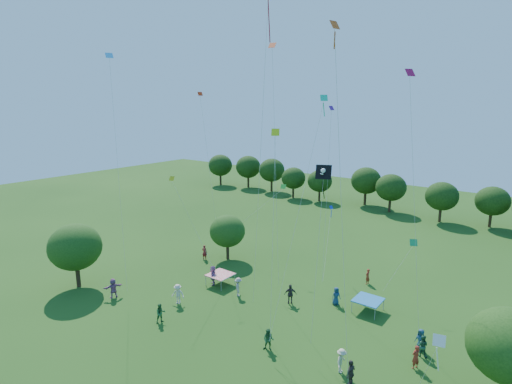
% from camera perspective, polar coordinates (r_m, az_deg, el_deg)
% --- Properties ---
extents(near_tree_west, '(4.90, 4.90, 6.24)m').
position_cam_1_polar(near_tree_west, '(41.81, -24.43, -7.17)').
color(near_tree_west, '#422B19').
rests_on(near_tree_west, ground).
extents(near_tree_north, '(3.99, 3.99, 5.14)m').
position_cam_1_polar(near_tree_north, '(45.10, -4.12, -5.59)').
color(near_tree_north, '#422B19').
rests_on(near_tree_north, ground).
extents(near_tree_east, '(4.69, 4.69, 6.05)m').
position_cam_1_polar(near_tree_east, '(27.97, 32.62, -18.07)').
color(near_tree_east, '#422B19').
rests_on(near_tree_east, ground).
extents(treeline, '(88.01, 8.77, 6.77)m').
position_cam_1_polar(treeline, '(67.97, 20.39, 0.44)').
color(treeline, '#422B19').
rests_on(treeline, ground).
extents(tent_red_stripe, '(2.20, 2.20, 1.10)m').
position_cam_1_polar(tent_red_stripe, '(39.78, -5.13, -11.68)').
color(tent_red_stripe, red).
rests_on(tent_red_stripe, ground).
extents(tent_blue, '(2.20, 2.20, 1.10)m').
position_cam_1_polar(tent_blue, '(36.24, 15.72, -14.63)').
color(tent_blue, '#1A68A9').
rests_on(tent_blue, ground).
extents(crowd_person_0, '(0.90, 0.69, 1.62)m').
position_cam_1_polar(crowd_person_0, '(32.53, 22.45, -18.93)').
color(crowd_person_0, navy).
rests_on(crowd_person_0, ground).
extents(crowd_person_1, '(0.65, 0.74, 1.68)m').
position_cam_1_polar(crowd_person_1, '(30.53, 21.84, -21.02)').
color(crowd_person_1, maroon).
rests_on(crowd_person_1, ground).
extents(crowd_person_2, '(0.84, 0.54, 1.60)m').
position_cam_1_polar(crowd_person_2, '(31.93, 22.66, -19.60)').
color(crowd_person_2, '#245438').
rests_on(crowd_person_2, ground).
extents(crowd_person_3, '(1.13, 1.21, 1.76)m').
position_cam_1_polar(crowd_person_3, '(37.60, -2.54, -13.39)').
color(crowd_person_3, tan).
rests_on(crowd_person_3, ground).
extents(crowd_person_4, '(0.49, 1.08, 1.83)m').
position_cam_1_polar(crowd_person_4, '(27.78, 13.36, -23.90)').
color(crowd_person_4, '#3E3331').
rests_on(crowd_person_4, ground).
extents(crowd_person_5, '(1.67, 1.71, 1.89)m').
position_cam_1_polar(crowd_person_5, '(39.99, -6.18, -11.71)').
color(crowd_person_5, '#99598D').
rests_on(crowd_person_5, ground).
extents(crowd_person_7, '(0.72, 0.57, 1.69)m').
position_cam_1_polar(crowd_person_7, '(46.11, -7.37, -8.54)').
color(crowd_person_7, maroon).
rests_on(crowd_person_7, ground).
extents(crowd_person_8, '(0.72, 0.90, 1.61)m').
position_cam_1_polar(crowd_person_8, '(34.39, -13.47, -16.48)').
color(crowd_person_8, '#285F2D').
rests_on(crowd_person_8, ground).
extents(crowd_person_9, '(1.30, 0.97, 1.81)m').
position_cam_1_polar(crowd_person_9, '(36.88, -11.10, -14.11)').
color(crowd_person_9, beige).
rests_on(crowd_person_9, ground).
extents(crowd_person_10, '(1.14, 1.04, 1.82)m').
position_cam_1_polar(crowd_person_10, '(36.34, 4.94, -14.33)').
color(crowd_person_10, '#3E3432').
rests_on(crowd_person_10, ground).
extents(crowd_person_11, '(1.18, 1.82, 1.83)m').
position_cam_1_polar(crowd_person_11, '(39.47, -19.72, -12.79)').
color(crowd_person_11, '#9C5B8A').
rests_on(crowd_person_11, ground).
extents(crowd_person_12, '(0.82, 0.89, 1.61)m').
position_cam_1_polar(crowd_person_12, '(36.80, 11.38, -14.37)').
color(crowd_person_12, navy).
rests_on(crowd_person_12, ground).
extents(crowd_person_13, '(0.48, 0.64, 1.56)m').
position_cam_1_polar(crowd_person_13, '(41.33, 15.65, -11.54)').
color(crowd_person_13, '#9F2E1D').
rests_on(crowd_person_13, ground).
extents(crowd_person_14, '(0.90, 0.68, 1.63)m').
position_cam_1_polar(crowd_person_14, '(30.35, 1.79, -20.33)').
color(crowd_person_14, '#26592C').
rests_on(crowd_person_14, ground).
extents(crowd_person_15, '(0.63, 1.15, 1.68)m').
position_cam_1_polar(crowd_person_15, '(28.84, 12.10, -22.52)').
color(crowd_person_15, beige).
rests_on(crowd_person_15, ground).
extents(pirate_kite, '(1.16, 2.07, 12.02)m').
position_cam_1_polar(pirate_kite, '(26.57, 9.54, 2.22)').
color(pirate_kite, black).
extents(red_high_kite, '(2.37, 1.33, 23.82)m').
position_cam_1_polar(red_high_kite, '(28.80, 1.39, 19.13)').
color(red_high_kite, red).
extents(small_kite_0, '(1.49, 1.24, 19.71)m').
position_cam_1_polar(small_kite_0, '(20.13, 11.77, 7.06)').
color(small_kite_0, '#F4490E').
extents(small_kite_1, '(1.40, 0.51, 20.84)m').
position_cam_1_polar(small_kite_1, '(33.92, 2.59, 11.53)').
color(small_kite_1, '#F2390C').
extents(small_kite_2, '(2.91, 2.99, 9.75)m').
position_cam_1_polar(small_kite_2, '(36.27, -10.38, -1.56)').
color(small_kite_2, gold).
extents(small_kite_3, '(8.19, 2.11, 7.61)m').
position_cam_1_polar(small_kite_3, '(43.37, 2.05, -0.86)').
color(small_kite_3, '#198E24').
extents(small_kite_4, '(4.38, 3.01, 20.37)m').
position_cam_1_polar(small_kite_4, '(37.72, -19.71, 11.05)').
color(small_kite_4, '#158ED4').
extents(small_kite_5, '(0.99, 2.33, 15.81)m').
position_cam_1_polar(small_kite_5, '(36.35, 10.37, 4.85)').
color(small_kite_5, '#601583').
extents(small_kite_6, '(1.96, 3.26, 6.43)m').
position_cam_1_polar(small_kite_6, '(20.36, 24.08, -20.45)').
color(small_kite_6, silver).
extents(small_kite_7, '(1.41, 4.86, 16.57)m').
position_cam_1_polar(small_kite_7, '(27.32, 7.82, 4.74)').
color(small_kite_7, '#0DC590').
extents(small_kite_8, '(2.20, 0.99, 18.17)m').
position_cam_1_polar(small_kite_8, '(28.46, 21.40, 7.48)').
color(small_kite_8, '#BE0B3F').
extents(small_kite_9, '(0.86, 2.01, 17.27)m').
position_cam_1_polar(small_kite_9, '(44.88, -7.26, 7.96)').
color(small_kite_9, '#FF310D').
extents(small_kite_10, '(2.39, 3.67, 14.25)m').
position_cam_1_polar(small_kite_10, '(28.13, 2.63, 2.44)').
color(small_kite_10, '#CCD913').
extents(small_kite_11, '(2.10, 2.10, 4.57)m').
position_cam_1_polar(small_kite_11, '(37.15, 21.27, -7.31)').
color(small_kite_11, '#198D48').
extents(small_kite_12, '(2.33, 5.71, 5.71)m').
position_cam_1_polar(small_kite_12, '(41.19, 10.50, -4.17)').
color(small_kite_12, blue).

